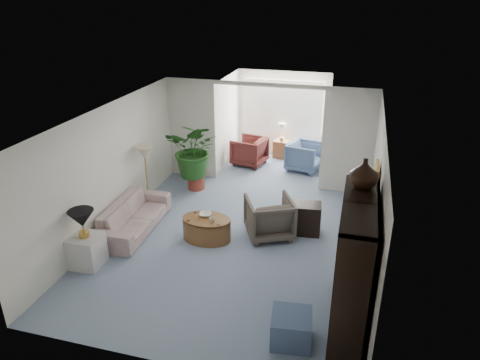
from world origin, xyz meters
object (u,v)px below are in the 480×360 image
(framed_picture, at_px, (377,179))
(cabinet_urn, at_px, (364,173))
(sunroom_chair_maroon, at_px, (249,151))
(wingback_chair, at_px, (269,217))
(coffee_cup, at_px, (212,220))
(table_lamp, at_px, (82,219))
(sunroom_table, at_px, (281,149))
(ottoman, at_px, (291,328))
(entertainment_cabinet, at_px, (354,267))
(end_table, at_px, (87,251))
(sunroom_chair_blue, at_px, (304,156))
(side_table_dark, at_px, (307,218))
(sofa, at_px, (134,216))
(coffee_bowl, at_px, (206,214))
(coffee_table, at_px, (207,229))
(plant_pot, at_px, (196,182))
(floor_lamp, at_px, (144,153))

(framed_picture, distance_m, cabinet_urn, 1.14)
(sunroom_chair_maroon, bearing_deg, wingback_chair, 31.51)
(framed_picture, bearing_deg, cabinet_urn, -102.86)
(wingback_chair, bearing_deg, coffee_cup, 3.77)
(table_lamp, distance_m, sunroom_table, 6.61)
(wingback_chair, height_order, sunroom_chair_maroon, wingback_chair)
(ottoman, bearing_deg, framed_picture, 64.80)
(entertainment_cabinet, bearing_deg, end_table, 175.90)
(sunroom_chair_blue, bearing_deg, side_table_dark, -159.77)
(sofa, xyz_separation_m, coffee_bowl, (1.48, 0.13, 0.18))
(table_lamp, xyz_separation_m, entertainment_cabinet, (4.49, -0.32, 0.07))
(coffee_table, xyz_separation_m, coffee_bowl, (-0.05, 0.10, 0.25))
(end_table, relative_size, entertainment_cabinet, 0.29)
(table_lamp, distance_m, plant_pot, 3.68)
(table_lamp, distance_m, cabinet_urn, 4.67)
(floor_lamp, xyz_separation_m, sunroom_chair_blue, (3.06, 3.00, -0.87))
(entertainment_cabinet, bearing_deg, sunroom_chair_blue, 104.08)
(sunroom_chair_blue, bearing_deg, sunroom_chair_maroon, 101.36)
(sunroom_chair_blue, distance_m, sunroom_table, 1.07)
(framed_picture, height_order, plant_pot, framed_picture)
(cabinet_urn, bearing_deg, coffee_bowl, 155.19)
(coffee_cup, bearing_deg, coffee_table, 146.31)
(framed_picture, distance_m, wingback_chair, 2.36)
(ottoman, height_order, sunroom_chair_blue, sunroom_chair_blue)
(floor_lamp, bearing_deg, wingback_chair, -11.29)
(coffee_cup, relative_size, sunroom_chair_blue, 0.12)
(end_table, distance_m, coffee_cup, 2.28)
(cabinet_urn, bearing_deg, framed_picture, 77.14)
(end_table, xyz_separation_m, plant_pot, (0.71, 3.53, -0.13))
(plant_pot, bearing_deg, wingback_chair, -38.08)
(entertainment_cabinet, distance_m, plant_pot, 5.46)
(framed_picture, relative_size, side_table_dark, 0.80)
(table_lamp, height_order, side_table_dark, table_lamp)
(end_table, xyz_separation_m, coffee_table, (1.73, 1.38, -0.06))
(sofa, bearing_deg, sunroom_table, -25.66)
(coffee_cup, distance_m, cabinet_urn, 3.29)
(coffee_bowl, height_order, side_table_dark, side_table_dark)
(side_table_dark, bearing_deg, ottoman, -86.43)
(coffee_table, bearing_deg, plant_pot, 115.45)
(coffee_table, distance_m, sunroom_chair_maroon, 4.04)
(entertainment_cabinet, bearing_deg, ottoman, -143.18)
(floor_lamp, height_order, coffee_cup, floor_lamp)
(framed_picture, xyz_separation_m, ottoman, (-0.97, -2.06, -1.48))
(cabinet_urn, bearing_deg, coffee_cup, 157.16)
(floor_lamp, bearing_deg, sunroom_chair_maroon, 62.50)
(entertainment_cabinet, xyz_separation_m, cabinet_urn, (0.00, 0.50, 1.19))
(coffee_table, xyz_separation_m, sunroom_chair_maroon, (-0.18, 4.04, 0.16))
(sunroom_chair_blue, xyz_separation_m, sunroom_chair_maroon, (-1.50, 0.00, 0.00))
(wingback_chair, distance_m, plant_pot, 2.75)
(side_table_dark, bearing_deg, end_table, -148.98)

